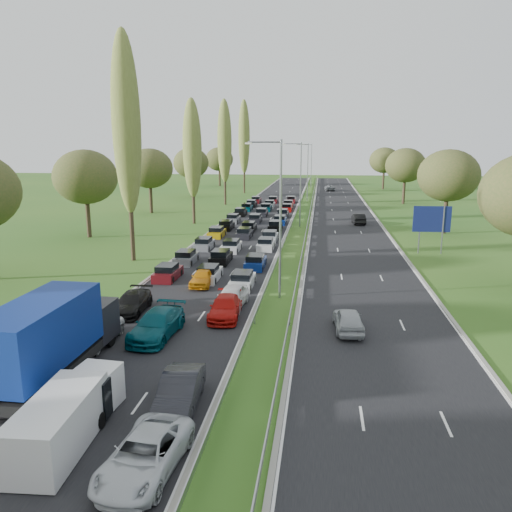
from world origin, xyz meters
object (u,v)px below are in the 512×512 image
(near_car_2, at_px, (91,333))
(white_van_front, at_px, (62,422))
(blue_lorry, at_px, (52,336))
(direction_sign, at_px, (432,221))
(near_car_3, at_px, (132,303))
(white_van_rear, at_px, (83,400))

(near_car_2, distance_m, white_van_front, 10.48)
(blue_lorry, bearing_deg, direction_sign, 53.23)
(blue_lorry, height_order, direction_sign, direction_sign)
(near_car_3, height_order, blue_lorry, blue_lorry)
(near_car_3, bearing_deg, near_car_2, -94.44)
(near_car_3, height_order, direction_sign, direction_sign)
(white_van_front, distance_m, white_van_rear, 1.90)
(near_car_3, xyz_separation_m, blue_lorry, (-0.21, -10.07, 1.45))
(blue_lorry, distance_m, direction_sign, 41.69)
(white_van_rear, distance_m, direction_sign, 43.01)
(white_van_rear, bearing_deg, near_car_2, 117.91)
(near_car_2, xyz_separation_m, near_car_3, (0.24, 5.91, -0.01))
(near_car_2, distance_m, direction_sign, 38.56)
(blue_lorry, relative_size, white_van_rear, 2.16)
(direction_sign, bearing_deg, blue_lorry, -127.15)
(white_van_front, bearing_deg, blue_lorry, 118.43)
(blue_lorry, relative_size, direction_sign, 1.93)
(blue_lorry, bearing_deg, near_car_2, 90.81)
(near_car_3, distance_m, direction_sign, 34.15)
(white_van_rear, bearing_deg, near_car_3, 107.50)
(white_van_rear, height_order, direction_sign, direction_sign)
(near_car_3, height_order, white_van_front, white_van_front)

